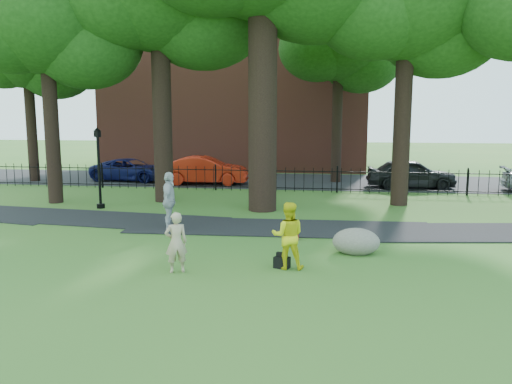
# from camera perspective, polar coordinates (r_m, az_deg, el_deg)

# --- Properties ---
(ground) EXTENTS (120.00, 120.00, 0.00)m
(ground) POSITION_cam_1_polar(r_m,az_deg,el_deg) (12.96, -3.24, -7.80)
(ground) COLOR #2F6523
(ground) RESTS_ON ground
(footpath) EXTENTS (36.07, 3.85, 0.03)m
(footpath) POSITION_cam_1_polar(r_m,az_deg,el_deg) (16.56, 2.81, -4.15)
(footpath) COLOR black
(footpath) RESTS_ON ground
(street) EXTENTS (80.00, 7.00, 0.02)m
(street) POSITION_cam_1_polar(r_m,az_deg,el_deg) (28.53, 3.04, 1.27)
(street) COLOR black
(street) RESTS_ON ground
(iron_fence) EXTENTS (44.00, 0.04, 1.20)m
(iron_fence) POSITION_cam_1_polar(r_m,az_deg,el_deg) (24.50, 2.23, 1.46)
(iron_fence) COLOR black
(iron_fence) RESTS_ON ground
(brick_building) EXTENTS (18.00, 8.00, 12.00)m
(brick_building) POSITION_cam_1_polar(r_m,az_deg,el_deg) (36.83, -2.12, 12.29)
(brick_building) COLOR brown
(brick_building) RESTS_ON ground
(tree_row) EXTENTS (26.82, 7.96, 12.42)m
(tree_row) POSITION_cam_1_polar(r_m,az_deg,el_deg) (21.16, 2.78, 20.89)
(tree_row) COLOR black
(tree_row) RESTS_ON ground
(woman) EXTENTS (0.63, 0.54, 1.46)m
(woman) POSITION_cam_1_polar(r_m,az_deg,el_deg) (11.95, -9.11, -5.70)
(woman) COLOR tan
(woman) RESTS_ON ground
(man) EXTENTS (0.84, 0.67, 1.64)m
(man) POSITION_cam_1_polar(r_m,az_deg,el_deg) (12.11, 3.67, -4.98)
(man) COLOR yellow
(man) RESTS_ON ground
(pedestrian) EXTENTS (0.62, 1.16, 1.89)m
(pedestrian) POSITION_cam_1_polar(r_m,az_deg,el_deg) (16.39, -9.89, -1.04)
(pedestrian) COLOR silver
(pedestrian) RESTS_ON ground
(boulder) EXTENTS (1.40, 1.14, 0.74)m
(boulder) POSITION_cam_1_polar(r_m,az_deg,el_deg) (13.78, 11.37, -5.37)
(boulder) COLOR slate
(boulder) RESTS_ON ground
(lamppost) EXTENTS (0.32, 0.32, 3.23)m
(lamppost) POSITION_cam_1_polar(r_m,az_deg,el_deg) (20.85, -17.50, 2.53)
(lamppost) COLOR black
(lamppost) RESTS_ON ground
(backpack) EXTENTS (0.43, 0.35, 0.28)m
(backpack) POSITION_cam_1_polar(r_m,az_deg,el_deg) (12.30, 2.98, -8.04)
(backpack) COLOR black
(backpack) RESTS_ON ground
(red_bag) EXTENTS (0.34, 0.23, 0.22)m
(red_bag) POSITION_cam_1_polar(r_m,az_deg,el_deg) (15.02, 4.25, -5.07)
(red_bag) COLOR maroon
(red_bag) RESTS_ON ground
(red_sedan) EXTENTS (4.74, 1.97, 1.52)m
(red_sedan) POSITION_cam_1_polar(r_m,az_deg,el_deg) (27.20, -5.83, 2.49)
(red_sedan) COLOR red
(red_sedan) RESTS_ON ground
(navy_van) EXTENTS (4.75, 2.59, 1.26)m
(navy_van) POSITION_cam_1_polar(r_m,az_deg,el_deg) (29.37, -14.08, 2.47)
(navy_van) COLOR #0E1247
(navy_van) RESTS_ON ground
(grey_car) EXTENTS (4.46, 1.86, 1.51)m
(grey_car) POSITION_cam_1_polar(r_m,az_deg,el_deg) (26.80, 17.29, 2.03)
(grey_car) COLOR black
(grey_car) RESTS_ON ground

